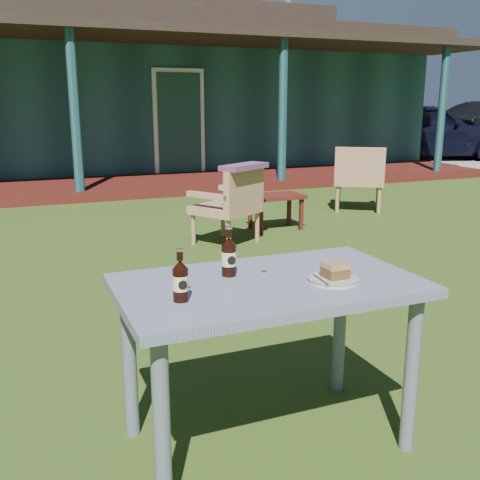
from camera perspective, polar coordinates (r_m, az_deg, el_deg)
name	(u,v)px	position (r m, az deg, el deg)	size (l,w,h in m)	color
ground	(168,314)	(3.91, -7.31, -7.47)	(80.00, 80.00, 0.00)	#334916
pavilion	(49,93)	(12.95, -18.85, 13.97)	(15.80, 8.30, 3.45)	#1A3F44
gravel_strip	(458,155)	(16.65, 21.31, 8.06)	(9.00, 6.00, 0.02)	gray
tree_mid	(110,8)	(22.62, -13.08, 21.97)	(0.28, 0.28, 9.50)	brown
car_near	(423,131)	(15.08, 18.13, 10.52)	(1.70, 4.23, 1.44)	black
cafe_table	(268,305)	(2.28, 2.88, -6.59)	(1.20, 0.70, 0.72)	slate
plate	(333,279)	(2.27, 9.44, -3.94)	(0.20, 0.20, 0.01)	silver
cake_slice	(335,270)	(2.27, 9.67, -3.00)	(0.09, 0.09, 0.06)	#51371A
fork	(320,280)	(2.23, 8.16, -4.03)	(0.01, 0.14, 0.00)	silver
cola_bottle_near	(229,256)	(2.29, -1.14, -1.65)	(0.06, 0.06, 0.21)	black
cola_bottle_far	(181,280)	(2.01, -6.06, -4.09)	(0.06, 0.06, 0.19)	black
bottle_cap	(264,272)	(2.35, 2.46, -3.29)	(0.03, 0.03, 0.01)	silver
armchair_left	(231,202)	(5.64, -0.87, 3.87)	(0.77, 0.76, 0.78)	#A77753
armchair_right	(359,175)	(7.60, 12.02, 6.47)	(0.86, 0.85, 0.86)	#A77753
floral_throw	(244,167)	(5.50, 0.43, 7.47)	(0.56, 0.21, 0.05)	#63385D
side_table	(276,200)	(6.38, 3.65, 4.12)	(0.60, 0.40, 0.40)	#471611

